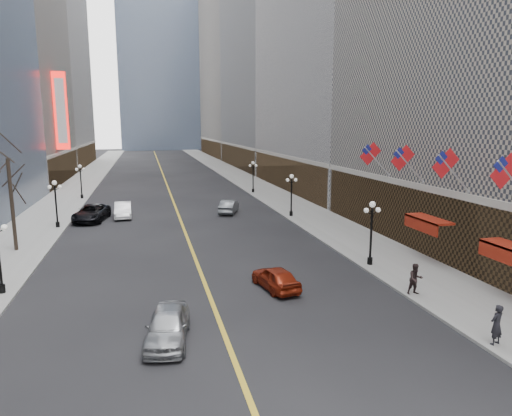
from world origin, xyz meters
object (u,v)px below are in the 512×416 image
streetlamp_east_3 (253,173)px  streetlamp_east_2 (291,191)px  streetlamp_west_3 (81,178)px  car_sb_mid (276,278)px  car_nb_mid (123,210)px  streetlamp_east_1 (371,226)px  car_nb_far (91,213)px  streetlamp_west_2 (56,199)px  car_nb_near (168,326)px  ped_ne_corner (496,325)px  car_sb_far (229,207)px

streetlamp_east_3 → streetlamp_east_2: bearing=-90.0°
streetlamp_west_3 → car_sb_mid: 41.95m
streetlamp_east_3 → car_nb_mid: bearing=-141.9°
streetlamp_east_1 → car_nb_far: 29.61m
streetlamp_east_3 → car_sb_mid: size_ratio=1.09×
streetlamp_west_2 → car_sb_mid: (15.88, -20.77, -2.19)m
streetlamp_west_3 → streetlamp_east_2: bearing=-37.3°
streetlamp_east_3 → car_nb_near: size_ratio=0.98×
streetlamp_west_3 → streetlamp_east_1: bearing=-56.8°
streetlamp_east_2 → car_sb_mid: bearing=-110.4°
car_sb_mid → streetlamp_east_3: bearing=-112.6°
streetlamp_east_2 → car_nb_far: 21.11m
ped_ne_corner → streetlamp_east_3: bearing=-106.0°
streetlamp_east_1 → ped_ne_corner: (-0.20, -12.22, -1.82)m
car_nb_far → car_sb_mid: car_nb_far is taller
car_nb_near → car_sb_far: bearing=83.9°
streetlamp_east_3 → ped_ne_corner: bearing=-90.2°
streetlamp_east_3 → streetlamp_west_3: size_ratio=1.00×
streetlamp_east_1 → streetlamp_west_3: (-23.60, 36.00, 0.00)m
car_nb_near → car_sb_mid: car_nb_near is taller
car_sb_far → ped_ne_corner: size_ratio=2.47×
streetlamp_west_3 → car_nb_mid: 15.23m
streetlamp_east_1 → car_sb_far: size_ratio=0.98×
streetlamp_west_3 → streetlamp_east_3: bearing=0.0°
car_nb_mid → car_nb_far: bearing=-161.4°
car_sb_mid → car_sb_far: (1.58, 24.58, 0.05)m
car_nb_near → car_sb_mid: 8.64m
streetlamp_west_2 → car_sb_mid: 26.23m
streetlamp_east_1 → streetlamp_east_3: size_ratio=1.00×
streetlamp_east_1 → car_sb_far: 22.76m
streetlamp_east_2 → car_nb_near: size_ratio=0.98×
car_sb_far → ped_ne_corner: bearing=120.3°
streetlamp_east_3 → streetlamp_west_2: 29.68m
streetlamp_east_2 → streetlamp_west_2: 23.60m
streetlamp_east_3 → car_nb_mid: (-17.70, -13.88, -2.09)m
car_sb_far → streetlamp_west_3: bearing=-18.7°
streetlamp_east_2 → car_sb_mid: 22.27m
streetlamp_west_2 → car_nb_near: streetlamp_west_2 is taller
car_nb_far → ped_ne_corner: size_ratio=3.26×
car_nb_near → car_nb_far: 29.86m
streetlamp_west_2 → car_sb_mid: bearing=-52.6°
streetlamp_east_3 → car_nb_mid: streetlamp_east_3 is taller
streetlamp_west_2 → car_nb_mid: 7.49m
streetlamp_east_1 → streetlamp_west_3: same height
car_nb_near → car_nb_far: size_ratio=0.76×
car_nb_far → streetlamp_east_2: bearing=1.5°
car_sb_far → ped_ne_corner: 34.55m
streetlamp_west_3 → car_nb_far: streetlamp_west_3 is taller
streetlamp_east_3 → streetlamp_west_3: same height
ped_ne_corner → car_sb_mid: bearing=-67.2°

